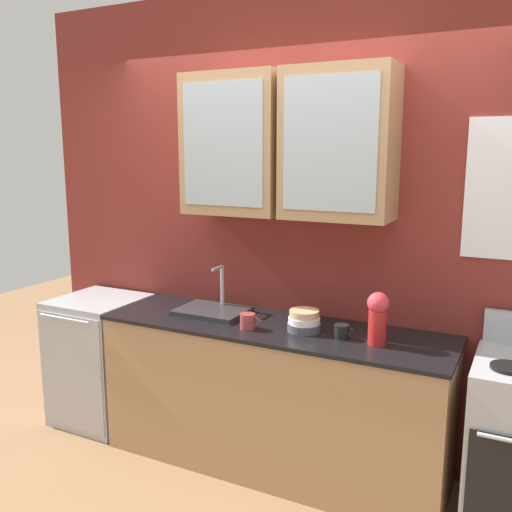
{
  "coord_description": "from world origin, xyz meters",
  "views": [
    {
      "loc": [
        1.32,
        -2.84,
        1.9
      ],
      "look_at": [
        -0.11,
        0.0,
        1.29
      ],
      "focal_mm": 39.09,
      "sensor_mm": 36.0,
      "label": 1
    }
  ],
  "objects_px": {
    "vase": "(378,316)",
    "dishwasher": "(100,359)",
    "sink_faucet": "(213,310)",
    "bowl_stack": "(304,321)",
    "cup_near_sink": "(248,321)",
    "cup_near_bowls": "(342,332)"
  },
  "relations": [
    {
      "from": "cup_near_sink",
      "to": "cup_near_bowls",
      "type": "height_order",
      "value": "cup_near_sink"
    },
    {
      "from": "sink_faucet",
      "to": "cup_near_bowls",
      "type": "distance_m",
      "value": 0.88
    },
    {
      "from": "cup_near_sink",
      "to": "cup_near_bowls",
      "type": "distance_m",
      "value": 0.54
    },
    {
      "from": "sink_faucet",
      "to": "dishwasher",
      "type": "bearing_deg",
      "value": -176.43
    },
    {
      "from": "bowl_stack",
      "to": "vase",
      "type": "distance_m",
      "value": 0.44
    },
    {
      "from": "sink_faucet",
      "to": "bowl_stack",
      "type": "relative_size",
      "value": 2.24
    },
    {
      "from": "cup_near_bowls",
      "to": "dishwasher",
      "type": "xyz_separation_m",
      "value": [
        -1.77,
        0.03,
        -0.48
      ]
    },
    {
      "from": "vase",
      "to": "dishwasher",
      "type": "distance_m",
      "value": 2.06
    },
    {
      "from": "sink_faucet",
      "to": "vase",
      "type": "xyz_separation_m",
      "value": [
        1.07,
        -0.1,
        0.13
      ]
    },
    {
      "from": "bowl_stack",
      "to": "vase",
      "type": "bearing_deg",
      "value": -5.3
    },
    {
      "from": "cup_near_bowls",
      "to": "cup_near_sink",
      "type": "bearing_deg",
      "value": -171.17
    },
    {
      "from": "cup_near_sink",
      "to": "cup_near_bowls",
      "type": "bearing_deg",
      "value": 8.83
    },
    {
      "from": "vase",
      "to": "cup_near_sink",
      "type": "distance_m",
      "value": 0.74
    },
    {
      "from": "cup_near_sink",
      "to": "cup_near_bowls",
      "type": "relative_size",
      "value": 1.11
    },
    {
      "from": "vase",
      "to": "sink_faucet",
      "type": "bearing_deg",
      "value": 174.58
    },
    {
      "from": "bowl_stack",
      "to": "cup_near_sink",
      "type": "height_order",
      "value": "bowl_stack"
    },
    {
      "from": "cup_near_bowls",
      "to": "dishwasher",
      "type": "height_order",
      "value": "cup_near_bowls"
    },
    {
      "from": "cup_near_sink",
      "to": "vase",
      "type": "bearing_deg",
      "value": 5.44
    },
    {
      "from": "cup_near_sink",
      "to": "sink_faucet",
      "type": "bearing_deg",
      "value": 153.34
    },
    {
      "from": "bowl_stack",
      "to": "sink_faucet",
      "type": "bearing_deg",
      "value": 174.49
    },
    {
      "from": "bowl_stack",
      "to": "vase",
      "type": "relative_size",
      "value": 0.67
    },
    {
      "from": "dishwasher",
      "to": "bowl_stack",
      "type": "bearing_deg",
      "value": -0.23
    }
  ]
}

